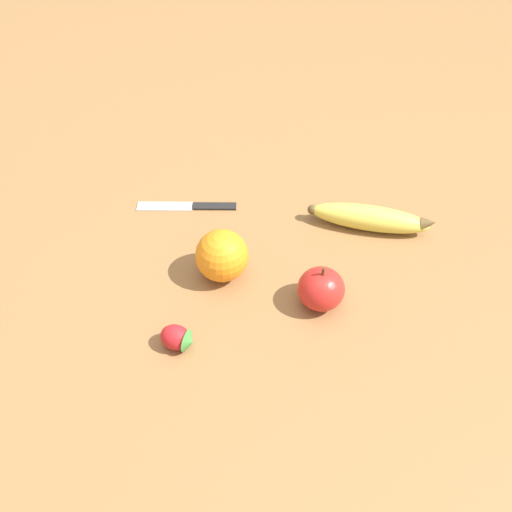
{
  "coord_description": "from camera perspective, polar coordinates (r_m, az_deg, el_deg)",
  "views": [
    {
      "loc": [
        0.24,
        -0.62,
        0.68
      ],
      "look_at": [
        -0.03,
        -0.05,
        0.03
      ],
      "focal_mm": 42.0,
      "sensor_mm": 36.0,
      "label": 1
    }
  ],
  "objects": [
    {
      "name": "apple",
      "position": [
        0.86,
        6.22,
        -3.13
      ],
      "size": [
        0.07,
        0.07,
        0.07
      ],
      "color": "red",
      "rests_on": "ground_plane"
    },
    {
      "name": "strawberry",
      "position": [
        0.83,
        -7.45,
        -7.75
      ],
      "size": [
        0.05,
        0.04,
        0.03
      ],
      "rotation": [
        0.0,
        0.0,
        0.08
      ],
      "color": "red",
      "rests_on": "ground_plane"
    },
    {
      "name": "paring_knife",
      "position": [
        1.03,
        -6.27,
        4.79
      ],
      "size": [
        0.16,
        0.09,
        0.01
      ],
      "rotation": [
        0.0,
        0.0,
        2.01
      ],
      "color": "silver",
      "rests_on": "ground_plane"
    },
    {
      "name": "ground_plane",
      "position": [
        0.95,
        3.04,
        0.43
      ],
      "size": [
        3.0,
        3.0,
        0.0
      ],
      "primitive_type": "plane",
      "color": "olive"
    },
    {
      "name": "banana",
      "position": [
        0.99,
        10.89,
        3.57
      ],
      "size": [
        0.21,
        0.09,
        0.04
      ],
      "rotation": [
        0.0,
        0.0,
        0.23
      ],
      "color": "#DBCC4C",
      "rests_on": "ground_plane"
    },
    {
      "name": "orange",
      "position": [
        0.89,
        -3.28,
        0.04
      ],
      "size": [
        0.08,
        0.08,
        0.08
      ],
      "color": "orange",
      "rests_on": "ground_plane"
    }
  ]
}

